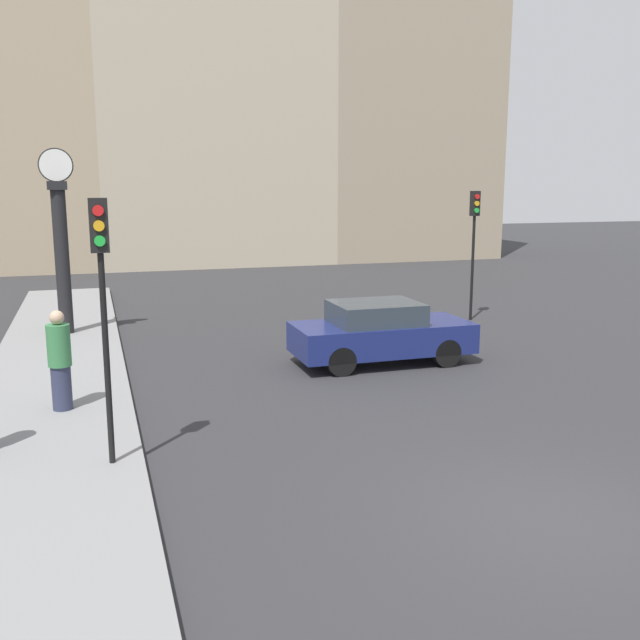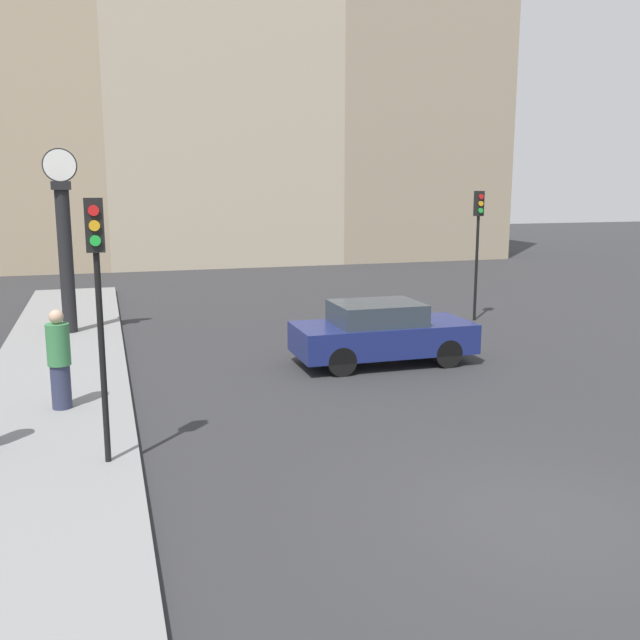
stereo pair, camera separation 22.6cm
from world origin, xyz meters
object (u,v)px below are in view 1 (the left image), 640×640
(pedestrian_green_hoodie, at_px, (60,361))
(sedan_car, at_px, (380,332))
(traffic_light_near, at_px, (102,277))
(traffic_light_far, at_px, (474,229))
(street_clock, at_px, (61,247))

(pedestrian_green_hoodie, bearing_deg, sedan_car, 15.23)
(traffic_light_near, relative_size, pedestrian_green_hoodie, 2.11)
(traffic_light_near, bearing_deg, sedan_car, 37.57)
(sedan_car, relative_size, traffic_light_far, 1.05)
(traffic_light_far, bearing_deg, pedestrian_green_hoodie, -152.67)
(traffic_light_near, bearing_deg, street_clock, 95.05)
(sedan_car, bearing_deg, pedestrian_green_hoodie, -164.77)
(sedan_car, xyz_separation_m, street_clock, (-7.24, 5.29, 1.79))
(traffic_light_far, xyz_separation_m, pedestrian_green_hoodie, (-11.98, -6.19, -1.80))
(street_clock, bearing_deg, traffic_light_far, -4.89)
(traffic_light_far, relative_size, street_clock, 0.80)
(traffic_light_near, height_order, traffic_light_far, traffic_light_near)
(street_clock, relative_size, pedestrian_green_hoodie, 2.72)
(sedan_car, bearing_deg, traffic_light_near, -142.43)
(traffic_light_near, distance_m, street_clock, 10.21)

